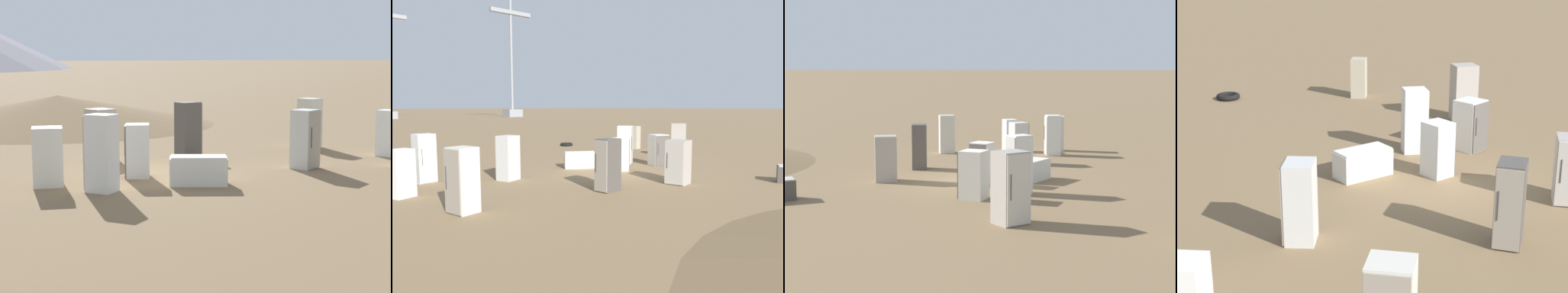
{
  "view_description": "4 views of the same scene",
  "coord_description": "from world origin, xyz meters",
  "views": [
    {
      "loc": [
        8.65,
        16.06,
        3.28
      ],
      "look_at": [
        -0.9,
        1.07,
        0.83
      ],
      "focal_mm": 60.0,
      "sensor_mm": 36.0,
      "label": 1
    },
    {
      "loc": [
        -11.59,
        -11.48,
        2.87
      ],
      "look_at": [
        -1.28,
        0.47,
        1.2
      ],
      "focal_mm": 35.0,
      "sensor_mm": 36.0,
      "label": 2
    },
    {
      "loc": [
        22.86,
        1.23,
        4.13
      ],
      "look_at": [
        0.48,
        0.28,
        1.32
      ],
      "focal_mm": 60.0,
      "sensor_mm": 36.0,
      "label": 3
    },
    {
      "loc": [
        -15.04,
        -4.68,
        6.08
      ],
      "look_at": [
        -1.26,
        1.43,
        1.19
      ],
      "focal_mm": 60.0,
      "sensor_mm": 36.0,
      "label": 4
    }
  ],
  "objects": [
    {
      "name": "discarded_fridge_11",
      "position": [
        -0.32,
        2.12,
        0.37
      ],
      "size": [
        1.62,
        1.36,
        0.75
      ],
      "rotation": [
        0.0,
        0.0,
        1.02
      ],
      "color": "silver",
      "rests_on": "ground_plane"
    },
    {
      "name": "scrap_tire",
      "position": [
        5.3,
        10.5,
        0.11
      ],
      "size": [
        0.91,
        0.91,
        0.22
      ],
      "color": "black",
      "rests_on": "ground_plane"
    },
    {
      "name": "discarded_fridge_12",
      "position": [
        0.53,
        0.34,
        0.73
      ],
      "size": [
        0.89,
        0.89,
        1.47
      ],
      "rotation": [
        0.0,
        0.0,
        4.23
      ],
      "color": "silver",
      "rests_on": "ground_plane"
    },
    {
      "name": "discarded_fridge_3",
      "position": [
        -2.76,
        -2.28,
        0.9
      ],
      "size": [
        0.83,
        0.64,
        1.79
      ],
      "rotation": [
        0.0,
        0.0,
        1.67
      ],
      "color": "#4C4742",
      "rests_on": "ground_plane"
    },
    {
      "name": "discarded_fridge_4",
      "position": [
        3.0,
        0.17,
        0.76
      ],
      "size": [
        0.96,
        0.98,
        1.51
      ],
      "rotation": [
        0.0,
        0.0,
        2.8
      ],
      "color": "silver",
      "rests_on": "ground_plane"
    },
    {
      "name": "discarded_fridge_8",
      "position": [
        7.73,
        6.0,
        0.77
      ],
      "size": [
        0.81,
        0.72,
        1.53
      ],
      "rotation": [
        0.0,
        0.0,
        5.0
      ],
      "color": "#B2A88E",
      "rests_on": "ground_plane"
    },
    {
      "name": "discarded_fridge_2",
      "position": [
        6.17,
        1.32,
        0.96
      ],
      "size": [
        1.05,
        1.06,
        1.92
      ],
      "rotation": [
        0.0,
        0.0,
        5.36
      ],
      "color": "#A89E93",
      "rests_on": "ground_plane"
    },
    {
      "name": "discarded_fridge_10",
      "position": [
        2.15,
        1.6,
        0.95
      ],
      "size": [
        0.83,
        0.88,
        1.91
      ],
      "rotation": [
        0.0,
        0.0,
        3.71
      ],
      "color": "white",
      "rests_on": "ground_plane"
    },
    {
      "name": "ground_plane",
      "position": [
        0.0,
        0.0,
        0.0
      ],
      "size": [
        1000.0,
        1000.0,
        0.0
      ],
      "primitive_type": "plane",
      "color": "brown"
    },
    {
      "name": "discarded_fridge_0",
      "position": [
        -4.35,
        1.7,
        0.87
      ],
      "size": [
        0.9,
        0.86,
        1.74
      ],
      "rotation": [
        0.0,
        0.0,
        0.36
      ],
      "color": "silver",
      "rests_on": "ground_plane"
    }
  ]
}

